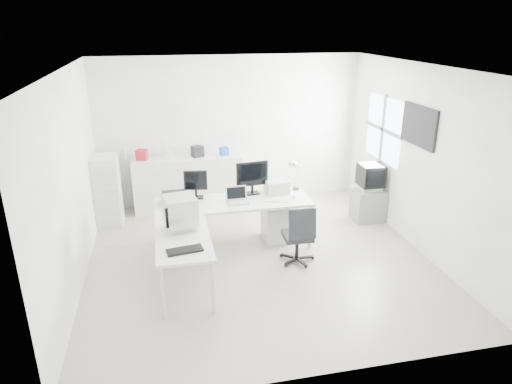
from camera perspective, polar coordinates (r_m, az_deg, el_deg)
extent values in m
cube|color=beige|center=(6.97, 0.35, -8.29)|extent=(5.00, 5.00, 0.01)
cube|color=white|center=(6.13, 0.41, 15.29)|extent=(5.00, 5.00, 0.01)
cube|color=white|center=(8.78, -3.20, 7.64)|extent=(5.00, 0.02, 2.80)
cube|color=white|center=(6.38, -22.12, 1.07)|extent=(0.02, 5.00, 2.80)
cube|color=white|center=(7.35, 19.82, 3.84)|extent=(0.02, 5.00, 2.80)
cube|color=silver|center=(7.43, 2.49, -3.79)|extent=(0.40, 0.50, 0.60)
cube|color=black|center=(7.07, -9.80, -0.76)|extent=(0.45, 0.36, 0.16)
cube|color=silver|center=(7.06, 2.56, -1.10)|extent=(0.39, 0.22, 0.02)
sphere|color=silver|center=(7.18, 4.78, -0.60)|extent=(0.06, 0.06, 0.06)
cube|color=#B7B7B7|center=(7.39, 2.60, 0.69)|extent=(0.38, 0.33, 0.21)
cube|color=black|center=(5.63, -8.91, -7.20)|extent=(0.46, 0.24, 0.03)
cube|color=slate|center=(8.38, 13.83, -1.55)|extent=(0.53, 0.43, 0.58)
cube|color=silver|center=(8.69, -8.47, 1.14)|extent=(2.01, 0.50, 1.01)
cube|color=#AC1829|center=(8.51, -14.07, 4.53)|extent=(0.23, 0.21, 0.19)
cube|color=silver|center=(8.51, -10.69, 4.61)|extent=(0.15, 0.13, 0.13)
cube|color=black|center=(8.53, -7.34, 5.06)|extent=(0.24, 0.23, 0.20)
cube|color=#1741A7|center=(8.59, -4.00, 5.12)|extent=(0.17, 0.16, 0.15)
cylinder|color=silver|center=(8.56, -16.08, 4.55)|extent=(0.07, 0.07, 0.22)
cube|color=silver|center=(8.26, -18.06, 0.13)|extent=(0.43, 0.52, 1.24)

